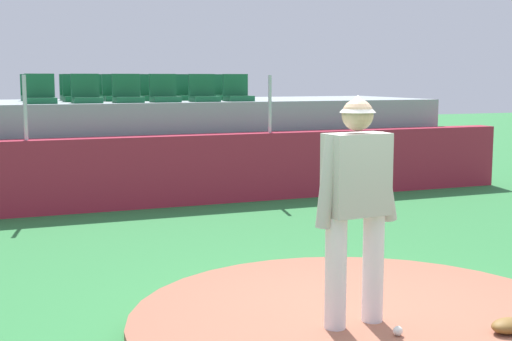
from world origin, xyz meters
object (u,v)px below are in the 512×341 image
object	(u,v)px
stadium_chair_3	(164,93)
stadium_chair_7	(77,93)
baseball	(398,331)
stadium_chair_13	(73,92)
pitcher	(356,194)
stadium_chair_5	(237,93)
stadium_chair_1	(86,94)
stadium_chair_14	(107,92)
stadium_chair_16	(178,91)
fielding_glove	(509,326)
stadium_chair_12	(34,92)
stadium_chair_15	(143,92)
stadium_chair_0	(41,94)
stadium_chair_11	(223,92)
stadium_chair_2	(127,94)
stadium_chair_4	(203,93)
stadium_chair_9	(154,92)
stadium_chair_10	(189,92)
stadium_chair_6	(39,93)
stadium_chair_17	(211,91)
stadium_chair_8	(116,93)

from	to	relation	value
stadium_chair_3	stadium_chair_7	world-z (taller)	same
baseball	stadium_chair_13	world-z (taller)	stadium_chair_13
pitcher	stadium_chair_5	world-z (taller)	stadium_chair_5
baseball	stadium_chair_3	distance (m)	8.25
stadium_chair_1	stadium_chair_14	distance (m)	1.73
stadium_chair_14	stadium_chair_16	world-z (taller)	same
fielding_glove	stadium_chair_5	xyz separation A→B (m)	(0.92, 8.36, 1.58)
fielding_glove	stadium_chair_16	size ratio (longest dim) A/B	0.60
stadium_chair_12	stadium_chair_15	bearing A→B (deg)	178.50
fielding_glove	stadium_chair_5	bearing A→B (deg)	-103.63
stadium_chair_0	stadium_chair_11	xyz separation A→B (m)	(3.52, 0.82, 0.00)
stadium_chair_0	stadium_chair_2	bearing A→B (deg)	178.90
stadium_chair_0	stadium_chair_2	distance (m)	1.46
fielding_glove	stadium_chair_4	distance (m)	8.47
stadium_chair_9	stadium_chair_15	xyz separation A→B (m)	(-0.02, 0.78, 0.00)
stadium_chair_2	stadium_chair_0	bearing A→B (deg)	-1.10
stadium_chair_2	stadium_chair_10	world-z (taller)	same
pitcher	stadium_chair_11	distance (m)	8.81
fielding_glove	stadium_chair_15	distance (m)	10.09
pitcher	stadium_chair_7	size ratio (longest dim) A/B	3.56
stadium_chair_11	stadium_chair_16	size ratio (longest dim) A/B	1.00
stadium_chair_6	stadium_chair_14	world-z (taller)	same
stadium_chair_2	stadium_chair_17	xyz separation A→B (m)	(2.08, 1.67, 0.00)
stadium_chair_6	stadium_chair_9	world-z (taller)	same
stadium_chair_9	stadium_chair_15	bearing A→B (deg)	-88.23
stadium_chair_3	stadium_chair_8	xyz separation A→B (m)	(-0.70, 0.85, 0.00)
stadium_chair_5	baseball	bearing A→B (deg)	77.93
stadium_chair_4	stadium_chair_12	size ratio (longest dim) A/B	1.00
stadium_chair_7	stadium_chair_10	size ratio (longest dim) A/B	1.00
stadium_chair_9	stadium_chair_14	size ratio (longest dim) A/B	1.00
stadium_chair_6	stadium_chair_17	size ratio (longest dim) A/B	1.00
baseball	stadium_chair_13	xyz separation A→B (m)	(-1.04, 9.73, 1.60)
stadium_chair_9	stadium_chair_16	bearing A→B (deg)	-131.92
stadium_chair_4	stadium_chair_0	bearing A→B (deg)	-0.62
stadium_chair_0	stadium_chair_11	bearing A→B (deg)	-166.88
stadium_chair_14	stadium_chair_8	bearing A→B (deg)	92.11
stadium_chair_0	stadium_chair_2	world-z (taller)	same
baseball	stadium_chair_5	xyz separation A→B (m)	(1.73, 8.10, 1.60)
stadium_chair_0	stadium_chair_17	xyz separation A→B (m)	(3.54, 1.64, 0.00)
stadium_chair_5	stadium_chair_11	distance (m)	0.82
stadium_chair_3	stadium_chair_4	distance (m)	0.73
baseball	stadium_chair_2	world-z (taller)	stadium_chair_2
stadium_chair_6	stadium_chair_11	bearing A→B (deg)	-179.79
stadium_chair_3	stadium_chair_4	world-z (taller)	same
stadium_chair_16	stadium_chair_15	bearing A→B (deg)	-0.03
stadium_chair_10	stadium_chair_12	distance (m)	2.92
baseball	stadium_chair_6	size ratio (longest dim) A/B	0.15
pitcher	fielding_glove	xyz separation A→B (m)	(0.99, -0.60, -0.98)
stadium_chair_3	stadium_chair_10	size ratio (longest dim) A/B	1.00
stadium_chair_9	stadium_chair_10	world-z (taller)	same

